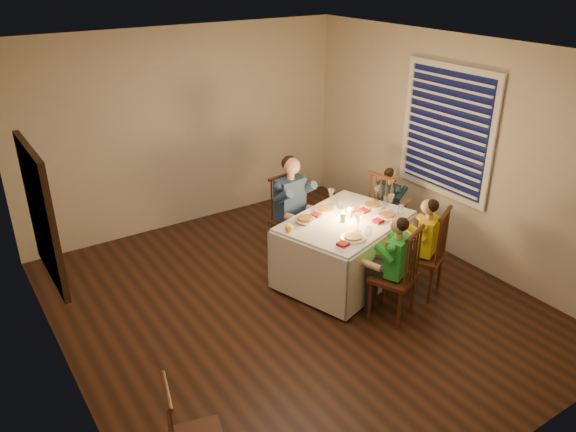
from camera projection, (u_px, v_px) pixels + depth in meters
ground at (293, 303)px, 5.97m from camera, size 5.00×5.00×0.00m
wall_left at (51, 253)px, 4.29m from camera, size 0.02×5.00×2.60m
wall_right at (453, 150)px, 6.55m from camera, size 0.02×5.00×2.60m
wall_back at (186, 129)px, 7.30m from camera, size 4.50×0.02×2.60m
ceiling at (294, 52)px, 4.87m from camera, size 5.00×5.00×0.00m
dining_table at (345, 237)px, 6.21m from camera, size 1.67×1.41×0.71m
chair_adult at (292, 255)px, 6.93m from camera, size 0.47×0.45×1.01m
chair_near_left at (390, 315)px, 5.78m from camera, size 0.54×0.53×1.01m
chair_near_right at (419, 291)px, 6.18m from camera, size 0.55×0.54×1.01m
chair_end at (385, 246)px, 7.15m from camera, size 0.46×0.48×1.01m
adult at (292, 255)px, 6.93m from camera, size 0.53×0.50×1.28m
child_green at (390, 315)px, 5.78m from camera, size 0.48×0.47×1.12m
child_yellow at (419, 291)px, 6.18m from camera, size 0.49×0.48×1.11m
child_teal at (385, 246)px, 7.15m from camera, size 0.37×0.40×1.06m
setting_adult at (326, 210)px, 6.32m from camera, size 0.33×0.33×0.02m
setting_green at (353, 238)px, 5.70m from camera, size 0.33×0.33×0.02m
setting_yellow at (386, 216)px, 6.18m from camera, size 0.33×0.33×0.02m
setting_teal at (372, 206)px, 6.43m from camera, size 0.33×0.33×0.02m
candle_left at (343, 217)px, 6.06m from camera, size 0.06×0.06×0.10m
candle_right at (349, 214)px, 6.14m from camera, size 0.06×0.06×0.10m
squash at (289, 228)px, 5.84m from camera, size 0.09×0.09×0.09m
orange_fruit at (352, 210)px, 6.26m from camera, size 0.08×0.08×0.08m
serving_bowl at (304, 221)px, 6.04m from camera, size 0.27×0.27×0.05m
wall_mirror at (42, 215)px, 4.45m from camera, size 0.06×0.95×1.15m
window_blinds at (446, 132)px, 6.51m from camera, size 0.07×1.34×1.54m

